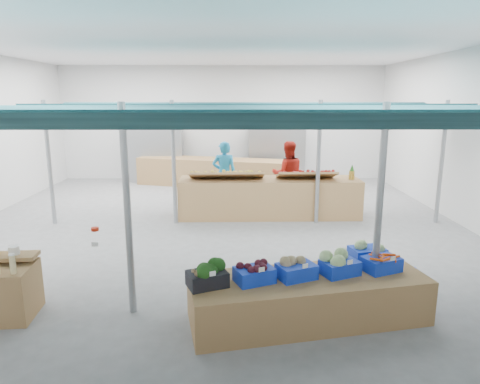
% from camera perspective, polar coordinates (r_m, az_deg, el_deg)
% --- Properties ---
extents(floor, '(13.00, 13.00, 0.00)m').
position_cam_1_polar(floor, '(10.21, -3.36, -4.91)').
color(floor, slate).
rests_on(floor, ground).
extents(hall, '(13.00, 13.00, 13.00)m').
position_cam_1_polar(hall, '(11.19, -3.17, 10.39)').
color(hall, silver).
rests_on(hall, ground).
extents(pole_grid, '(10.00, 4.60, 3.00)m').
position_cam_1_polar(pole_grid, '(8.08, 1.20, 3.67)').
color(pole_grid, gray).
rests_on(pole_grid, floor).
extents(awnings, '(9.50, 7.08, 0.30)m').
position_cam_1_polar(awnings, '(7.99, 1.23, 10.55)').
color(awnings, black).
rests_on(awnings, pole_grid).
extents(back_shelving_left, '(2.00, 0.50, 2.00)m').
position_cam_1_polar(back_shelving_left, '(16.15, -11.29, 4.95)').
color(back_shelving_left, '#B23F33').
rests_on(back_shelving_left, floor).
extents(back_shelving_right, '(2.00, 0.50, 2.00)m').
position_cam_1_polar(back_shelving_right, '(15.94, 4.87, 5.05)').
color(back_shelving_right, '#B23F33').
rests_on(back_shelving_right, floor).
extents(veg_counter, '(3.41, 1.71, 0.63)m').
position_cam_1_polar(veg_counter, '(6.21, 9.03, -13.81)').
color(veg_counter, olive).
rests_on(veg_counter, floor).
extents(fruit_counter, '(4.65, 1.15, 0.99)m').
position_cam_1_polar(fruit_counter, '(11.18, 3.92, -0.75)').
color(fruit_counter, olive).
rests_on(fruit_counter, floor).
extents(far_counter, '(5.44, 2.45, 0.96)m').
position_cam_1_polar(far_counter, '(15.07, -3.67, 2.65)').
color(far_counter, olive).
rests_on(far_counter, floor).
extents(crate_stack, '(0.51, 0.37, 0.60)m').
position_cam_1_polar(crate_stack, '(6.81, 20.62, -12.18)').
color(crate_stack, '#1132BE').
rests_on(crate_stack, floor).
extents(vendor_left, '(0.68, 0.45, 1.86)m').
position_cam_1_polar(vendor_left, '(12.14, -2.10, 2.41)').
color(vendor_left, '#1B7FB3').
rests_on(vendor_left, floor).
extents(vendor_right, '(0.91, 0.71, 1.86)m').
position_cam_1_polar(vendor_right, '(12.22, 6.37, 2.41)').
color(vendor_right, '#A81E14').
rests_on(vendor_right, floor).
extents(crate_broccoli, '(0.60, 0.52, 0.35)m').
position_cam_1_polar(crate_broccoli, '(5.68, -4.41, -10.94)').
color(crate_broccoli, black).
rests_on(crate_broccoli, veg_counter).
extents(crate_beets, '(0.60, 0.52, 0.29)m').
position_cam_1_polar(crate_beets, '(5.80, 1.93, -10.68)').
color(crate_beets, '#1132BE').
rests_on(crate_beets, veg_counter).
extents(crate_celeriac, '(0.60, 0.52, 0.31)m').
position_cam_1_polar(crate_celeriac, '(5.96, 7.53, -10.04)').
color(crate_celeriac, '#1132BE').
rests_on(crate_celeriac, veg_counter).
extents(crate_cabbage, '(0.60, 0.52, 0.35)m').
position_cam_1_polar(crate_cabbage, '(6.18, 13.17, -9.27)').
color(crate_cabbage, '#1132BE').
rests_on(crate_cabbage, veg_counter).
extents(crate_carrots, '(0.60, 0.52, 0.29)m').
position_cam_1_polar(crate_carrots, '(6.48, 18.31, -9.00)').
color(crate_carrots, '#1132BE').
rests_on(crate_carrots, veg_counter).
extents(sparrow, '(0.12, 0.09, 0.11)m').
position_cam_1_polar(sparrow, '(5.53, -5.80, -10.64)').
color(sparrow, brown).
rests_on(sparrow, crate_broccoli).
extents(pole_ribbon, '(0.12, 0.12, 0.28)m').
position_cam_1_polar(pole_ribbon, '(6.86, -18.78, -4.89)').
color(pole_ribbon, red).
rests_on(pole_ribbon, pole_grid).
extents(apple_heap_yellow, '(1.91, 0.74, 0.27)m').
position_cam_1_polar(apple_heap_yellow, '(10.89, -1.78, 2.49)').
color(apple_heap_yellow, '#997247').
rests_on(apple_heap_yellow, fruit_counter).
extents(apple_heap_red, '(1.51, 0.73, 0.27)m').
position_cam_1_polar(apple_heap_red, '(11.06, 8.88, 2.50)').
color(apple_heap_red, '#997247').
rests_on(apple_heap_red, fruit_counter).
extents(pineapple, '(0.14, 0.14, 0.39)m').
position_cam_1_polar(pineapple, '(11.32, 14.69, 2.54)').
color(pineapple, '#8C6019').
rests_on(pineapple, fruit_counter).
extents(crate_extra, '(0.57, 0.46, 0.32)m').
position_cam_1_polar(crate_extra, '(6.80, 16.61, -7.54)').
color(crate_extra, '#1132BE').
rests_on(crate_extra, veg_counter).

